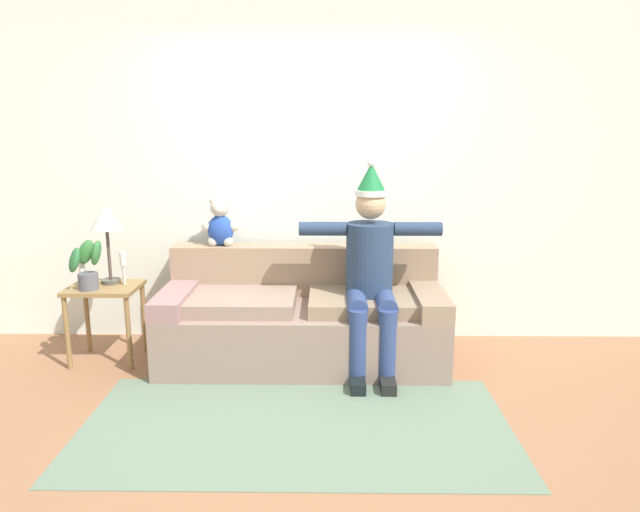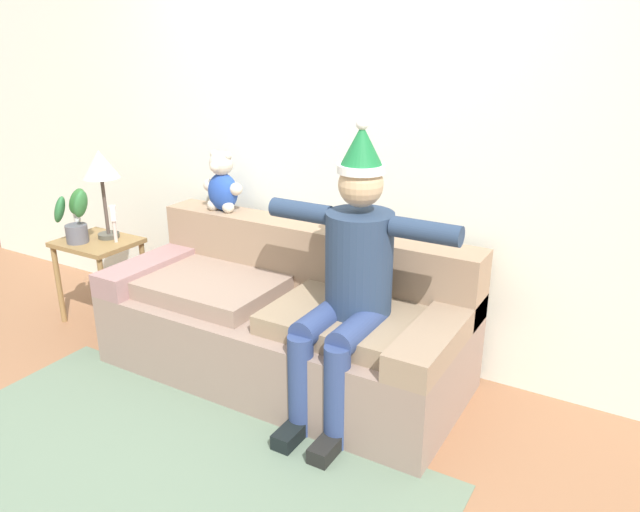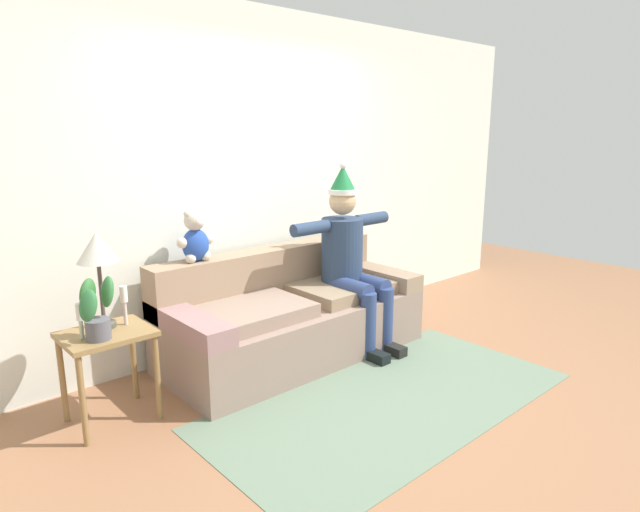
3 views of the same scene
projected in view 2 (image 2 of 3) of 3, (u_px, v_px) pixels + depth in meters
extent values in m
plane|color=#956445|center=(165.00, 469.00, 2.77)|extent=(10.00, 10.00, 0.00)
cube|color=white|center=(333.00, 128.00, 3.57)|extent=(7.00, 0.10, 2.70)
cube|color=gray|center=(282.00, 340.00, 3.49)|extent=(2.06, 0.90, 0.43)
cube|color=#9A7D63|center=(312.00, 257.00, 3.61)|extent=(2.06, 0.24, 0.39)
cube|color=gray|center=(160.00, 265.00, 3.83)|extent=(0.22, 0.90, 0.14)
cube|color=gray|center=(439.00, 334.00, 2.95)|extent=(0.22, 0.90, 0.14)
cube|color=gray|center=(211.00, 285.00, 3.58)|extent=(0.83, 0.63, 0.10)
cube|color=#90795F|center=(351.00, 320.00, 3.13)|extent=(0.83, 0.63, 0.10)
cylinder|color=navy|center=(359.00, 263.00, 3.04)|extent=(0.34, 0.34, 0.52)
sphere|color=tan|center=(361.00, 184.00, 2.90)|extent=(0.22, 0.22, 0.22)
cylinder|color=white|center=(361.00, 169.00, 2.88)|extent=(0.23, 0.23, 0.04)
cone|color=#196E37|center=(362.00, 145.00, 2.84)|extent=(0.21, 0.21, 0.20)
sphere|color=white|center=(362.00, 124.00, 2.81)|extent=(0.06, 0.06, 0.06)
cylinder|color=navy|center=(322.00, 320.00, 3.02)|extent=(0.14, 0.40, 0.14)
cylinder|color=navy|center=(301.00, 385.00, 2.94)|extent=(0.13, 0.13, 0.53)
cube|color=black|center=(293.00, 433.00, 2.96)|extent=(0.10, 0.24, 0.08)
cylinder|color=navy|center=(358.00, 330.00, 2.92)|extent=(0.14, 0.40, 0.14)
cylinder|color=navy|center=(337.00, 397.00, 2.85)|extent=(0.13, 0.13, 0.53)
cube|color=black|center=(328.00, 446.00, 2.86)|extent=(0.10, 0.24, 0.08)
cylinder|color=navy|center=(301.00, 211.00, 3.13)|extent=(0.34, 0.10, 0.10)
cylinder|color=navy|center=(426.00, 231.00, 2.80)|extent=(0.34, 0.10, 0.10)
ellipsoid|color=#2548A6|center=(223.00, 192.00, 3.82)|extent=(0.20, 0.16, 0.24)
sphere|color=beige|center=(221.00, 163.00, 3.76)|extent=(0.15, 0.15, 0.15)
sphere|color=beige|center=(215.00, 167.00, 3.71)|extent=(0.07, 0.07, 0.07)
sphere|color=beige|center=(214.00, 154.00, 3.76)|extent=(0.05, 0.05, 0.05)
sphere|color=beige|center=(228.00, 156.00, 3.71)|extent=(0.05, 0.05, 0.05)
sphere|color=beige|center=(210.00, 185.00, 3.86)|extent=(0.08, 0.08, 0.08)
sphere|color=beige|center=(213.00, 205.00, 3.85)|extent=(0.08, 0.08, 0.08)
sphere|color=beige|center=(236.00, 189.00, 3.76)|extent=(0.08, 0.08, 0.08)
sphere|color=beige|center=(228.00, 207.00, 3.79)|extent=(0.08, 0.08, 0.08)
cube|color=olive|center=(97.00, 242.00, 4.05)|extent=(0.50, 0.41, 0.03)
cylinder|color=olive|center=(59.00, 285.00, 4.11)|extent=(0.04, 0.04, 0.55)
cylinder|color=olive|center=(104.00, 298.00, 3.90)|extent=(0.04, 0.04, 0.55)
cylinder|color=olive|center=(101.00, 268.00, 4.40)|extent=(0.04, 0.04, 0.55)
cylinder|color=olive|center=(145.00, 280.00, 4.18)|extent=(0.04, 0.04, 0.55)
cylinder|color=#4C4B42|center=(109.00, 235.00, 4.09)|extent=(0.14, 0.14, 0.03)
cylinder|color=#4F423C|center=(105.00, 206.00, 4.02)|extent=(0.02, 0.02, 0.38)
cone|color=beige|center=(100.00, 164.00, 3.93)|extent=(0.24, 0.24, 0.18)
cylinder|color=#585761|center=(77.00, 234.00, 3.98)|extent=(0.14, 0.14, 0.12)
ellipsoid|color=#317037|center=(81.00, 204.00, 3.88)|extent=(0.10, 0.12, 0.20)
ellipsoid|color=#306B2F|center=(77.00, 201.00, 3.97)|extent=(0.17, 0.13, 0.21)
ellipsoid|color=#2C6B39|center=(60.00, 209.00, 3.91)|extent=(0.15, 0.14, 0.19)
cylinder|color=beige|center=(79.00, 230.00, 4.07)|extent=(0.02, 0.02, 0.11)
cylinder|color=white|center=(77.00, 214.00, 4.04)|extent=(0.04, 0.04, 0.10)
cylinder|color=beige|center=(115.00, 231.00, 3.98)|extent=(0.02, 0.02, 0.15)
cylinder|color=white|center=(113.00, 213.00, 3.94)|extent=(0.04, 0.04, 0.10)
cube|color=slate|center=(161.00, 472.00, 2.75)|extent=(2.51, 1.26, 0.01)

